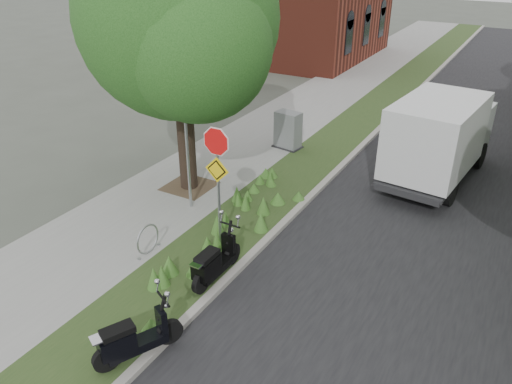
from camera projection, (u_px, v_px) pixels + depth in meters
ground at (257, 277)px, 11.52m from camera, size 120.00×120.00×0.00m
sidewalk_near at (287, 120)px, 21.08m from camera, size 3.50×60.00×0.12m
verge at (348, 131)px, 19.87m from camera, size 2.00×60.00×0.12m
kerb_near at (373, 136)px, 19.42m from camera, size 0.20×60.00×0.13m
road at (467, 154)px, 17.91m from camera, size 7.00×60.00×0.01m
street_tree_main at (178, 28)px, 13.32m from camera, size 6.21×5.54×7.66m
bare_post at (187, 141)px, 13.35m from camera, size 0.08×0.08×4.00m
bike_hoop at (148, 239)px, 12.02m from camera, size 0.06×0.78×0.77m
sign_assembly at (217, 163)px, 11.52m from camera, size 0.94×0.08×3.22m
scooter_near at (212, 266)px, 10.99m from camera, size 0.37×1.77×0.84m
scooter_far at (128, 343)px, 8.93m from camera, size 0.91×1.60×0.83m
box_truck at (440, 135)px, 15.39m from camera, size 2.55×5.35×2.34m
utility_cabinet at (288, 131)px, 17.93m from camera, size 1.08×0.79×1.33m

